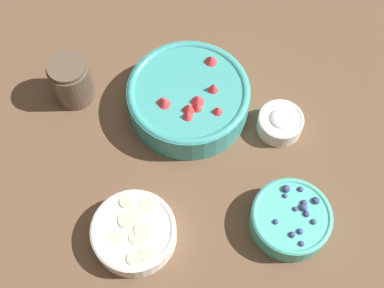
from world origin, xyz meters
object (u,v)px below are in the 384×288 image
Objects in this scene: bowl_blueberries at (291,219)px; jar_chocolate at (72,82)px; bowl_bananas at (134,232)px; bowl_strawberries at (189,97)px; bowl_cream at (280,122)px.

jar_chocolate reaches higher than bowl_blueberries.
bowl_bananas is at bearing 69.36° from bowl_blueberries.
jar_chocolate is at bearing -1.35° from bowl_bananas.
bowl_blueberries reaches higher than bowl_bananas.
bowl_bananas is 0.37m from jar_chocolate.
bowl_strawberries is 1.60× the size of bowl_bananas.
bowl_cream is 0.46m from jar_chocolate.
bowl_bananas is (0.11, 0.29, -0.00)m from bowl_blueberries.
bowl_blueberries reaches higher than bowl_cream.
bowl_blueberries is at bearing -149.68° from jar_chocolate.
jar_chocolate is (0.47, 0.28, 0.02)m from bowl_blueberries.
bowl_strawberries is 0.26m from jar_chocolate.
bowl_bananas is at bearing 103.64° from bowl_cream.
bowl_strawberries is 1.68× the size of bowl_blueberries.
bowl_blueberries is 0.95× the size of bowl_bananas.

